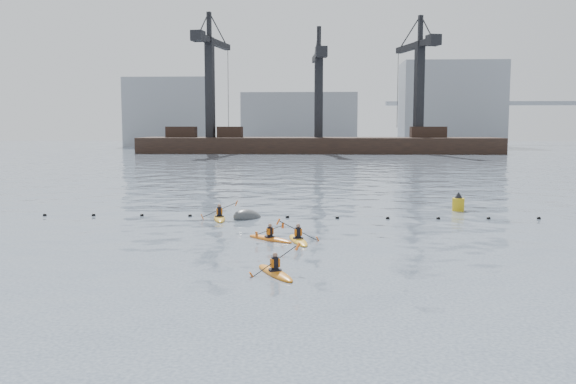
% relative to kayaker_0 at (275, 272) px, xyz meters
% --- Properties ---
extents(ground, '(400.00, 400.00, 0.00)m').
position_rel_kayaker_0_xyz_m(ground, '(1.78, -8.44, -0.09)').
color(ground, '#36414F').
rests_on(ground, ground).
extents(float_line, '(33.24, 0.73, 0.24)m').
position_rel_kayaker_0_xyz_m(float_line, '(1.28, 14.10, -0.06)').
color(float_line, black).
rests_on(float_line, ground).
extents(barge_pier, '(72.00, 19.30, 29.50)m').
position_rel_kayaker_0_xyz_m(barge_pier, '(1.56, 101.56, 1.80)').
color(barge_pier, black).
rests_on(barge_pier, ground).
extents(skyline, '(141.00, 28.00, 22.00)m').
position_rel_kayaker_0_xyz_m(skyline, '(4.01, 141.84, 9.16)').
color(skyline, gray).
rests_on(skyline, ground).
extents(kayaker_0, '(1.90, 2.88, 1.23)m').
position_rel_kayaker_0_xyz_m(kayaker_0, '(0.00, 0.00, 0.00)').
color(kayaker_0, '#C76D12').
rests_on(kayaker_0, ground).
extents(kayaker_2, '(2.56, 2.27, 0.92)m').
position_rel_kayaker_0_xyz_m(kayaker_2, '(-0.72, 6.86, -0.00)').
color(kayaker_2, orange).
rests_on(kayaker_2, ground).
extents(kayaker_3, '(2.12, 3.12, 1.26)m').
position_rel_kayaker_0_xyz_m(kayaker_3, '(0.66, 6.52, 0.00)').
color(kayaker_3, gold).
rests_on(kayaker_3, ground).
extents(kayaker_5, '(2.20, 3.26, 1.23)m').
position_rel_kayaker_0_xyz_m(kayaker_5, '(-4.25, 13.32, 0.01)').
color(kayaker_5, '#C48A17').
rests_on(kayaker_5, ground).
extents(mooring_buoy, '(2.38, 2.61, 1.49)m').
position_rel_kayaker_0_xyz_m(mooring_buoy, '(-2.62, 13.78, -0.09)').
color(mooring_buoy, '#393B3E').
rests_on(mooring_buoy, ground).
extents(nav_buoy, '(0.78, 0.78, 1.42)m').
position_rel_kayaker_0_xyz_m(nav_buoy, '(10.78, 17.56, 0.34)').
color(nav_buoy, gold).
rests_on(nav_buoy, ground).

